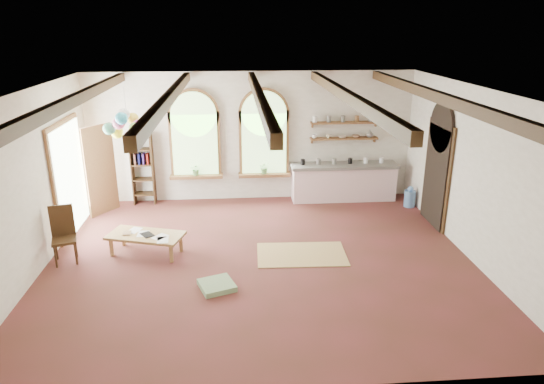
{
  "coord_description": "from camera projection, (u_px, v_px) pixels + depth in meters",
  "views": [
    {
      "loc": [
        -0.44,
        -8.31,
        4.26
      ],
      "look_at": [
        0.27,
        0.6,
        1.15
      ],
      "focal_mm": 32.0,
      "sensor_mm": 36.0,
      "label": 1
    }
  ],
  "objects": [
    {
      "name": "floor",
      "position": [
        260.0,
        260.0,
        9.26
      ],
      "size": [
        8.0,
        8.0,
        0.0
      ],
      "primitive_type": "plane",
      "color": "maroon",
      "rests_on": "ground"
    },
    {
      "name": "wall_shelf_upper",
      "position": [
        345.0,
        123.0,
        11.97
      ],
      "size": [
        1.7,
        0.24,
        0.04
      ],
      "primitive_type": "cube",
      "color": "brown",
      "rests_on": "wall_back"
    },
    {
      "name": "shelf_cup_b",
      "position": [
        328.0,
        136.0,
        12.05
      ],
      "size": [
        0.1,
        0.1,
        0.09
      ],
      "primitive_type": "imported",
      "color": "beige",
      "rests_on": "wall_shelf_lower"
    },
    {
      "name": "window_left",
      "position": [
        195.0,
        137.0,
        11.84
      ],
      "size": [
        1.3,
        0.28,
        2.2
      ],
      "color": "brown",
      "rests_on": "floor"
    },
    {
      "name": "window_right",
      "position": [
        264.0,
        136.0,
        11.97
      ],
      "size": [
        1.3,
        0.28,
        2.2
      ],
      "color": "brown",
      "rests_on": "floor"
    },
    {
      "name": "shelf_bowl_b",
      "position": [
        356.0,
        136.0,
        12.11
      ],
      "size": [
        0.2,
        0.2,
        0.06
      ],
      "primitive_type": "imported",
      "color": "#8C664C",
      "rests_on": "wall_shelf_lower"
    },
    {
      "name": "shelf_vase",
      "position": [
        370.0,
        133.0,
        12.11
      ],
      "size": [
        0.18,
        0.18,
        0.19
      ],
      "primitive_type": "imported",
      "color": "slate",
      "rests_on": "wall_shelf_lower"
    },
    {
      "name": "shelf_bowl_a",
      "position": [
        342.0,
        137.0,
        12.08
      ],
      "size": [
        0.22,
        0.22,
        0.05
      ],
      "primitive_type": "imported",
      "color": "beige",
      "rests_on": "wall_shelf_lower"
    },
    {
      "name": "floor_cushion",
      "position": [
        217.0,
        285.0,
        8.25
      ],
      "size": [
        0.7,
        0.7,
        0.1
      ],
      "primitive_type": "cube",
      "rotation": [
        0.0,
        0.0,
        0.34
      ],
      "color": "#6F8C61",
      "rests_on": "floor"
    },
    {
      "name": "left_doorway",
      "position": [
        69.0,
        179.0,
        10.27
      ],
      "size": [
        0.1,
        1.9,
        2.5
      ],
      "primitive_type": "cube",
      "color": "brown",
      "rests_on": "floor"
    },
    {
      "name": "side_chair",
      "position": [
        65.0,
        246.0,
        9.09
      ],
      "size": [
        0.53,
        0.53,
        1.08
      ],
      "color": "#3B2612",
      "rests_on": "floor"
    },
    {
      "name": "floor_mat",
      "position": [
        302.0,
        254.0,
        9.45
      ],
      "size": [
        1.76,
        1.13,
        0.02
      ],
      "primitive_type": "cube",
      "rotation": [
        0.0,
        0.0,
        -0.04
      ],
      "color": "tan",
      "rests_on": "floor"
    },
    {
      "name": "potted_plant_left",
      "position": [
        196.0,
        169.0,
        12.0
      ],
      "size": [
        0.27,
        0.23,
        0.3
      ],
      "primitive_type": "imported",
      "color": "#598C4C",
      "rests_on": "window_left"
    },
    {
      "name": "water_jug_a",
      "position": [
        374.0,
        190.0,
        12.43
      ],
      "size": [
        0.27,
        0.27,
        0.52
      ],
      "color": "#527CB0",
      "rests_on": "floor"
    },
    {
      "name": "wall_shelf_lower",
      "position": [
        344.0,
        138.0,
        12.1
      ],
      "size": [
        1.7,
        0.24,
        0.04
      ],
      "primitive_type": "cube",
      "color": "brown",
      "rests_on": "wall_back"
    },
    {
      "name": "bookshelf",
      "position": [
        143.0,
        169.0,
        11.88
      ],
      "size": [
        0.53,
        0.32,
        1.8
      ],
      "color": "#3B2612",
      "rests_on": "floor"
    },
    {
      "name": "tablet",
      "position": [
        147.0,
        235.0,
        9.34
      ],
      "size": [
        0.32,
        0.34,
        0.01
      ],
      "primitive_type": "cube",
      "rotation": [
        0.0,
        0.0,
        0.61
      ],
      "color": "black",
      "rests_on": "coffee_table"
    },
    {
      "name": "kitchen_counter",
      "position": [
        343.0,
        182.0,
        12.29
      ],
      "size": [
        2.68,
        0.62,
        0.94
      ],
      "color": "beige",
      "rests_on": "floor"
    },
    {
      "name": "ceiling_beams",
      "position": [
        259.0,
        96.0,
        8.24
      ],
      "size": [
        6.2,
        6.8,
        0.18
      ],
      "primitive_type": null,
      "color": "#3B2612",
      "rests_on": "ceiling"
    },
    {
      "name": "table_book",
      "position": [
        123.0,
        233.0,
        9.39
      ],
      "size": [
        0.17,
        0.23,
        0.02
      ],
      "primitive_type": "imported",
      "rotation": [
        0.0,
        0.0,
        0.08
      ],
      "color": "olive",
      "rests_on": "coffee_table"
    },
    {
      "name": "balloon_cluster",
      "position": [
        127.0,
        126.0,
        9.69
      ],
      "size": [
        0.78,
        0.9,
        1.15
      ],
      "color": "silver",
      "rests_on": "floor"
    },
    {
      "name": "coffee_table",
      "position": [
        146.0,
        236.0,
        9.39
      ],
      "size": [
        1.57,
        1.05,
        0.41
      ],
      "color": "tan",
      "rests_on": "floor"
    },
    {
      "name": "wall_clock",
      "position": [
        393.0,
        123.0,
        12.15
      ],
      "size": [
        0.32,
        0.04,
        0.32
      ],
      "primitive_type": "cylinder",
      "rotation": [
        1.57,
        0.0,
        0.0
      ],
      "color": "black",
      "rests_on": "wall_back"
    },
    {
      "name": "shelf_cup_a",
      "position": [
        314.0,
        136.0,
        12.02
      ],
      "size": [
        0.12,
        0.1,
        0.1
      ],
      "primitive_type": "imported",
      "color": "white",
      "rests_on": "wall_shelf_lower"
    },
    {
      "name": "potted_plant_right",
      "position": [
        264.0,
        168.0,
        12.12
      ],
      "size": [
        0.27,
        0.23,
        0.3
      ],
      "primitive_type": "imported",
      "color": "#598C4C",
      "rests_on": "window_right"
    },
    {
      "name": "water_jug_b",
      "position": [
        410.0,
        198.0,
        11.87
      ],
      "size": [
        0.27,
        0.27,
        0.52
      ],
      "color": "#527CB0",
      "rests_on": "floor"
    },
    {
      "name": "right_doorway",
      "position": [
        436.0,
        176.0,
        10.6
      ],
      "size": [
        0.1,
        1.3,
        2.4
      ],
      "primitive_type": "cube",
      "color": "black",
      "rests_on": "floor"
    }
  ]
}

